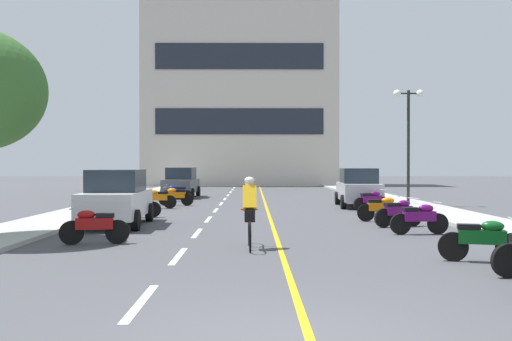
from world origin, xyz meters
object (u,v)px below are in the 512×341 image
Objects in this scene: motorcycle_3 at (94,225)px; motorcycle_8 at (372,200)px; motorcycle_2 at (483,239)px; motorcycle_7 at (138,205)px; parked_car_mid at (358,187)px; parked_car_far at (181,182)px; motorcycle_10 at (176,196)px; street_lamp_mid at (408,121)px; cyclist_rider at (250,211)px; motorcycle_5 at (399,212)px; motorcycle_4 at (420,218)px; motorcycle_6 at (382,208)px; motorcycle_11 at (177,193)px; motorcycle_9 at (157,198)px; parked_car_near at (117,198)px.

motorcycle_3 is 13.28m from motorcycle_8.
motorcycle_2 and motorcycle_7 have the same top height.
parked_car_mid is 11.90m from parked_car_far.
motorcycle_3 is at bearing -132.79° from motorcycle_8.
motorcycle_8 is 9.38m from motorcycle_10.
motorcycle_7 and motorcycle_8 have the same top height.
motorcycle_10 is at bearing 84.50° from motorcycle_7.
motorcycle_10 is (-8.81, 3.22, 0.00)m from motorcycle_8.
motorcycle_3 is at bearing -132.09° from street_lamp_mid.
motorcycle_5 is at bearing 43.62° from cyclist_rider.
cyclist_rider is at bearing -136.38° from motorcycle_5.
street_lamp_mid reaches higher than motorcycle_2.
motorcycle_4 and motorcycle_5 have the same top height.
motorcycle_6 is 11.19m from motorcycle_10.
motorcycle_3 is 1.01× the size of motorcycle_11.
parked_car_mid is at bearing 91.95° from motorcycle_8.
motorcycle_9 is 4.98m from motorcycle_11.
parked_car_far is at bearing 93.22° from motorcycle_11.
cyclist_rider is at bearing -75.04° from motorcycle_10.
motorcycle_4 is at bearing -62.91° from parked_car_far.
motorcycle_3 and motorcycle_9 have the same top height.
motorcycle_9 is at bearing 122.98° from motorcycle_2.
motorcycle_8 is (0.08, -2.48, -0.44)m from parked_car_mid.
parked_car_mid is 14.82m from motorcycle_2.
parked_car_far is at bearing 121.81° from motorcycle_6.
motorcycle_6 and motorcycle_10 have the same top height.
motorcycle_4 is at bearing 28.38° from cyclist_rider.
motorcycle_6 is (8.44, 5.38, 0.00)m from motorcycle_3.
motorcycle_5 is 15.18m from motorcycle_11.
motorcycle_4 is 1.00× the size of motorcycle_10.
parked_car_far reaches higher than motorcycle_8.
parked_car_far is at bearing 101.82° from cyclist_rider.
motorcycle_7 is at bearing -154.27° from street_lamp_mid.
street_lamp_mid is 1.27× the size of parked_car_mid.
motorcycle_8 is (9.38, 2.78, 0.00)m from motorcycle_7.
cyclist_rider is at bearing 158.23° from motorcycle_2.
parked_car_far is 2.54× the size of motorcycle_2.
motorcycle_6 is 8.95m from motorcycle_7.
motorcycle_6 is (-0.49, -6.85, -0.44)m from parked_car_mid.
motorcycle_2 is 17.66m from motorcycle_10.
cyclist_rider is at bearing -119.51° from street_lamp_mid.
motorcycle_9 is (0.10, 7.04, -0.44)m from parked_car_near.
motorcycle_10 and motorcycle_11 have the same top height.
motorcycle_9 is 1.01× the size of motorcycle_11.
motorcycle_2 is 20.72m from motorcycle_11.
cyclist_rider is (4.23, -7.67, 0.41)m from motorcycle_7.
motorcycle_3 is 10.01m from motorcycle_6.
street_lamp_mid reaches higher than motorcycle_6.
motorcycle_5 is 0.93× the size of cyclist_rider.
parked_car_near is 2.50× the size of motorcycle_7.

